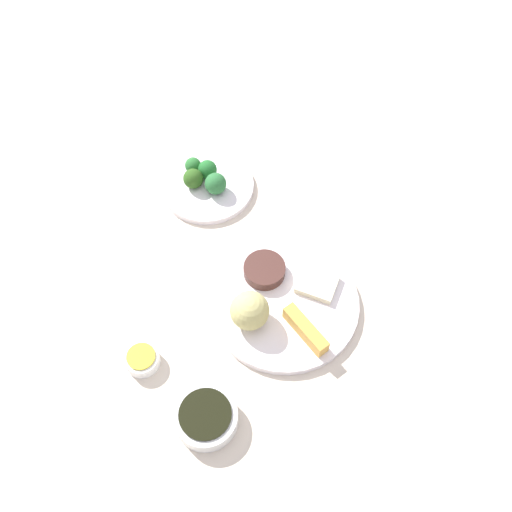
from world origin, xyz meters
TOP-DOWN VIEW (x-y plane):
  - tabletop at (0.00, 0.00)m, footprint 2.20×2.20m
  - main_plate at (-0.03, 0.00)m, footprint 0.29×0.29m
  - rice_scoop at (0.03, 0.05)m, footprint 0.07×0.07m
  - spring_roll at (-0.08, 0.06)m, footprint 0.09×0.09m
  - crab_rangoon_wonton at (-0.09, -0.04)m, footprint 0.09×0.08m
  - stir_fry_heap at (0.02, -0.06)m, footprint 0.08×0.08m
  - broccoli_plate at (0.18, -0.26)m, footprint 0.20×0.20m
  - broccoli_floret_0 at (0.21, -0.26)m, footprint 0.04×0.04m
  - broccoli_floret_1 at (0.15, -0.25)m, footprint 0.05×0.05m
  - broccoli_floret_2 at (0.22, -0.30)m, footprint 0.04×0.04m
  - broccoli_floret_3 at (0.18, -0.29)m, footprint 0.04×0.04m
  - soy_sauce_bowl at (0.07, 0.25)m, footprint 0.11×0.11m
  - soy_sauce_bowl_liquid at (0.07, 0.25)m, footprint 0.09×0.09m
  - sauce_ramekin_hot_mustard at (0.21, 0.16)m, footprint 0.06×0.06m
  - sauce_ramekin_hot_mustard_liquid at (0.21, 0.16)m, footprint 0.05×0.05m

SIDE VIEW (x-z plane):
  - tabletop at x=0.00m, z-range 0.00..0.02m
  - broccoli_plate at x=0.18m, z-range 0.02..0.03m
  - main_plate at x=-0.03m, z-range 0.02..0.04m
  - sauce_ramekin_hot_mustard at x=0.21m, z-range 0.02..0.05m
  - soy_sauce_bowl at x=0.07m, z-range 0.02..0.05m
  - crab_rangoon_wonton at x=-0.09m, z-range 0.04..0.05m
  - stir_fry_heap at x=0.02m, z-range 0.04..0.06m
  - sauce_ramekin_hot_mustard_liquid at x=0.21m, z-range 0.05..0.05m
  - spring_roll at x=-0.08m, z-range 0.04..0.07m
  - broccoli_floret_2 at x=0.22m, z-range 0.03..0.07m
  - broccoli_floret_3 at x=0.18m, z-range 0.03..0.08m
  - broccoli_floret_0 at x=0.21m, z-range 0.03..0.08m
  - soy_sauce_bowl_liquid at x=0.07m, z-range 0.05..0.06m
  - broccoli_floret_1 at x=0.15m, z-range 0.03..0.08m
  - rice_scoop at x=0.03m, z-range 0.04..0.11m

